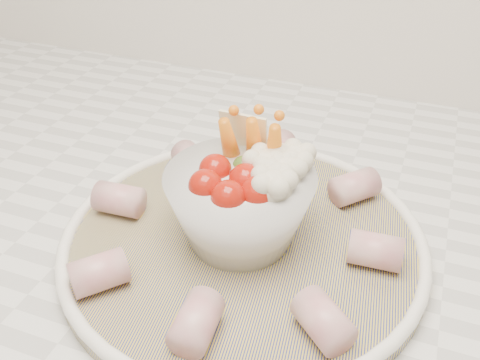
% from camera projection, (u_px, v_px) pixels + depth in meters
% --- Properties ---
extents(serving_platter, '(0.38, 0.38, 0.02)m').
position_uv_depth(serving_platter, '(243.00, 240.00, 0.51)').
color(serving_platter, navy).
rests_on(serving_platter, kitchen_counter).
extents(veggie_bowl, '(0.14, 0.14, 0.12)m').
position_uv_depth(veggie_bowl, '(243.00, 200.00, 0.48)').
color(veggie_bowl, silver).
rests_on(veggie_bowl, serving_platter).
extents(cured_meat_rolls, '(0.30, 0.31, 0.03)m').
position_uv_depth(cured_meat_rolls, '(243.00, 224.00, 0.50)').
color(cured_meat_rolls, '#BA5562').
rests_on(cured_meat_rolls, serving_platter).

